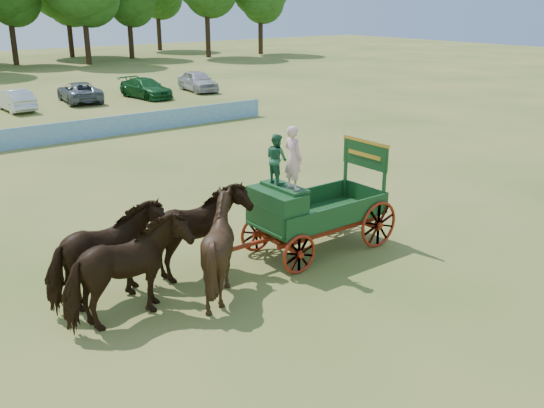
{
  "coord_description": "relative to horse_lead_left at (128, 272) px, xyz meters",
  "views": [
    {
      "loc": [
        -10.08,
        -12.25,
        6.91
      ],
      "look_at": [
        -0.03,
        0.87,
        1.3
      ],
      "focal_mm": 40.0,
      "sensor_mm": 36.0,
      "label": 1
    }
  ],
  "objects": [
    {
      "name": "horse_wheel_right",
      "position": [
        2.4,
        1.1,
        0.0
      ],
      "size": [
        2.92,
        1.46,
        2.41
      ],
      "primitive_type": "imported",
      "rotation": [
        0.0,
        0.0,
        1.63
      ],
      "color": "#311E0D",
      "rests_on": "ground"
    },
    {
      "name": "farm_dray",
      "position": [
        5.37,
        0.55,
        0.39
      ],
      "size": [
        6.0,
        2.0,
        3.85
      ],
      "color": "maroon",
      "rests_on": "ground"
    },
    {
      "name": "ground",
      "position": [
        5.22,
        0.68,
        -1.2
      ],
      "size": [
        160.0,
        160.0,
        0.0
      ],
      "primitive_type": "plane",
      "color": "olive",
      "rests_on": "ground"
    },
    {
      "name": "sponsor_banner",
      "position": [
        4.22,
        18.68,
        -0.68
      ],
      "size": [
        26.0,
        0.08,
        1.05
      ],
      "primitive_type": "cube",
      "color": "#1C5E99",
      "rests_on": "ground"
    },
    {
      "name": "horse_lead_right",
      "position": [
        0.0,
        1.1,
        0.0
      ],
      "size": [
        2.99,
        1.65,
        2.41
      ],
      "primitive_type": "imported",
      "rotation": [
        0.0,
        0.0,
        1.7
      ],
      "color": "#311E0D",
      "rests_on": "ground"
    },
    {
      "name": "horse_lead_left",
      "position": [
        0.0,
        0.0,
        0.0
      ],
      "size": [
        2.97,
        1.58,
        2.41
      ],
      "primitive_type": "imported",
      "rotation": [
        0.0,
        0.0,
        1.67
      ],
      "color": "#311E0D",
      "rests_on": "ground"
    },
    {
      "name": "horse_wheel_left",
      "position": [
        2.4,
        0.0,
        0.0
      ],
      "size": [
        2.42,
        2.21,
        2.41
      ],
      "primitive_type": "imported",
      "rotation": [
        0.0,
        0.0,
        1.7
      ],
      "color": "#311E0D",
      "rests_on": "ground"
    }
  ]
}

